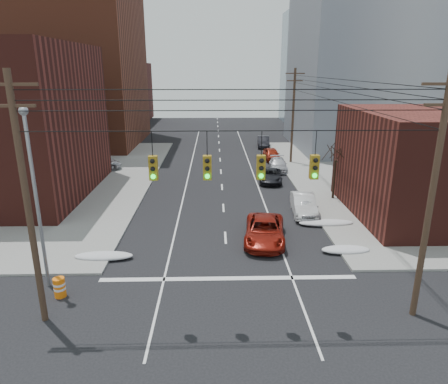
{
  "coord_description": "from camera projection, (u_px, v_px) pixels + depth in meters",
  "views": [
    {
      "loc": [
        -0.7,
        -12.87,
        11.0
      ],
      "look_at": [
        -0.08,
        12.78,
        3.0
      ],
      "focal_mm": 32.0,
      "sensor_mm": 36.0,
      "label": 1
    }
  ],
  "objects": [
    {
      "name": "snow_ne",
      "position": [
        346.0,
        250.0,
        24.75
      ],
      "size": [
        3.0,
        1.08,
        0.42
      ],
      "primitive_type": "ellipsoid",
      "color": "silver",
      "rests_on": "ground"
    },
    {
      "name": "parked_car_b",
      "position": [
        304.0,
        204.0,
        31.22
      ],
      "size": [
        2.06,
        4.88,
        1.56
      ],
      "primitive_type": "imported",
      "rotation": [
        0.0,
        0.0,
        -0.09
      ],
      "color": "silver",
      "rests_on": "ground"
    },
    {
      "name": "lot_car_d",
      "position": [
        42.0,
        170.0,
        41.33
      ],
      "size": [
        4.54,
        2.25,
        1.49
      ],
      "primitive_type": "imported",
      "rotation": [
        0.0,
        0.0,
        1.69
      ],
      "color": "#A5A5A9",
      "rests_on": "sidewalk_nw"
    },
    {
      "name": "snow_east_far",
      "position": [
        326.0,
        223.0,
        29.04
      ],
      "size": [
        4.0,
        1.08,
        0.42
      ],
      "primitive_type": "ellipsoid",
      "color": "silver",
      "rests_on": "ground"
    },
    {
      "name": "ground",
      "position": [
        234.0,
        362.0,
        15.57
      ],
      "size": [
        160.0,
        160.0,
        0.0
      ],
      "primitive_type": "plane",
      "color": "black",
      "rests_on": "ground"
    },
    {
      "name": "utility_pole_left",
      "position": [
        27.0,
        200.0,
        16.51
      ],
      "size": [
        2.2,
        0.28,
        11.0
      ],
      "color": "#473323",
      "rests_on": "ground"
    },
    {
      "name": "construction_barrel",
      "position": [
        60.0,
        287.0,
        19.92
      ],
      "size": [
        0.77,
        0.77,
        1.02
      ],
      "rotation": [
        0.0,
        0.0,
        -0.42
      ],
      "color": "orange",
      "rests_on": "ground"
    },
    {
      "name": "lot_car_c",
      "position": [
        28.0,
        186.0,
        36.03
      ],
      "size": [
        4.79,
        3.34,
        1.29
      ],
      "primitive_type": "imported",
      "rotation": [
        0.0,
        0.0,
        1.19
      ],
      "color": "black",
      "rests_on": "sidewalk_nw"
    },
    {
      "name": "bare_tree",
      "position": [
        334.0,
        174.0,
        34.19
      ],
      "size": [
        2.09,
        2.2,
        4.93
      ],
      "color": "black",
      "rests_on": "ground"
    },
    {
      "name": "street_light",
      "position": [
        34.0,
        185.0,
        19.43
      ],
      "size": [
        0.44,
        0.44,
        9.32
      ],
      "color": "gray",
      "rests_on": "ground"
    },
    {
      "name": "building_brick_tall",
      "position": [
        49.0,
        38.0,
        56.36
      ],
      "size": [
        24.0,
        20.0,
        30.0
      ],
      "primitive_type": "cube",
      "color": "brown",
      "rests_on": "ground"
    },
    {
      "name": "snow_nw",
      "position": [
        104.0,
        256.0,
        23.93
      ],
      "size": [
        3.5,
        1.08,
        0.42
      ],
      "primitive_type": "ellipsoid",
      "color": "silver",
      "rests_on": "ground"
    },
    {
      "name": "utility_pole_far",
      "position": [
        293.0,
        115.0,
        46.5
      ],
      "size": [
        2.2,
        0.28,
        11.0
      ],
      "color": "#473323",
      "rests_on": "ground"
    },
    {
      "name": "parked_car_c",
      "position": [
        271.0,
        176.0,
        40.04
      ],
      "size": [
        2.77,
        4.92,
        1.3
      ],
      "primitive_type": "imported",
      "rotation": [
        0.0,
        0.0,
        -0.14
      ],
      "color": "black",
      "rests_on": "ground"
    },
    {
      "name": "parked_car_a",
      "position": [
        306.0,
        207.0,
        30.8
      ],
      "size": [
        1.73,
        4.19,
        1.42
      ],
      "primitive_type": "imported",
      "rotation": [
        0.0,
        0.0,
        -0.01
      ],
      "color": "silver",
      "rests_on": "ground"
    },
    {
      "name": "parked_car_f",
      "position": [
        263.0,
        142.0,
        57.8
      ],
      "size": [
        1.99,
        4.76,
        1.53
      ],
      "primitive_type": "imported",
      "rotation": [
        0.0,
        0.0,
        -0.08
      ],
      "color": "black",
      "rests_on": "ground"
    },
    {
      "name": "parked_car_d",
      "position": [
        278.0,
        165.0,
        44.49
      ],
      "size": [
        2.26,
        4.78,
        1.35
      ],
      "primitive_type": "imported",
      "rotation": [
        0.0,
        0.0,
        -0.08
      ],
      "color": "silver",
      "rests_on": "ground"
    },
    {
      "name": "building_glass",
      "position": [
        337.0,
        68.0,
        79.66
      ],
      "size": [
        20.0,
        18.0,
        22.0
      ],
      "primitive_type": "cube",
      "color": "gray",
      "rests_on": "ground"
    },
    {
      "name": "traffic_signals",
      "position": [
        234.0,
        166.0,
        16.27
      ],
      "size": [
        17.0,
        0.42,
        2.02
      ],
      "color": "black",
      "rests_on": "ground"
    },
    {
      "name": "parked_car_e",
      "position": [
        272.0,
        154.0,
        49.48
      ],
      "size": [
        1.95,
        4.44,
        1.49
      ],
      "primitive_type": "imported",
      "rotation": [
        0.0,
        0.0,
        0.05
      ],
      "color": "maroon",
      "rests_on": "ground"
    },
    {
      "name": "lot_car_b",
      "position": [
        97.0,
        164.0,
        44.01
      ],
      "size": [
        5.75,
        4.21,
        1.45
      ],
      "primitive_type": "imported",
      "rotation": [
        0.0,
        0.0,
        1.96
      ],
      "color": "#ABAAAF",
      "rests_on": "sidewalk_nw"
    },
    {
      "name": "building_brick_far",
      "position": [
        94.0,
        93.0,
        83.8
      ],
      "size": [
        22.0,
        18.0,
        12.0
      ],
      "primitive_type": "cube",
      "color": "#4C1C16",
      "rests_on": "ground"
    },
    {
      "name": "utility_pole_right",
      "position": [
        432.0,
        196.0,
        16.91
      ],
      "size": [
        2.2,
        0.28,
        11.0
      ],
      "color": "#473323",
      "rests_on": "ground"
    },
    {
      "name": "lot_car_a",
      "position": [
        54.0,
        193.0,
        33.94
      ],
      "size": [
        4.27,
        2.22,
        1.34
      ],
      "primitive_type": "imported",
      "rotation": [
        0.0,
        0.0,
        1.78
      ],
      "color": "silver",
      "rests_on": "sidewalk_nw"
    },
    {
      "name": "building_office",
      "position": [
        380.0,
        56.0,
        54.36
      ],
      "size": [
        22.0,
        20.0,
        25.0
      ],
      "primitive_type": "cube",
      "color": "gray",
      "rests_on": "ground"
    },
    {
      "name": "red_pickup",
      "position": [
        265.0,
        231.0,
        26.23
      ],
      "size": [
        3.23,
        5.79,
        1.53
      ],
      "primitive_type": "imported",
      "rotation": [
        0.0,
        0.0,
        -0.13
      ],
      "color": "maroon",
      "rests_on": "ground"
    }
  ]
}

